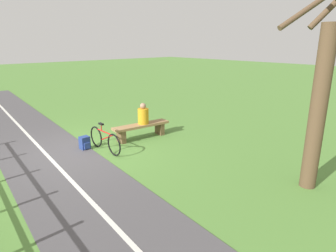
{
  "coord_description": "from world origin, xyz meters",
  "views": [
    {
      "loc": [
        3.44,
        7.86,
        3.17
      ],
      "look_at": [
        -1.38,
        2.46,
        1.06
      ],
      "focal_mm": 31.05,
      "sensor_mm": 36.0,
      "label": 1
    }
  ],
  "objects_px": {
    "bench": "(141,128)",
    "backpack": "(85,143)",
    "tree_near_bench": "(321,93)",
    "bicycle": "(105,140)",
    "person_seated": "(143,115)"
  },
  "relations": [
    {
      "from": "bench",
      "to": "backpack",
      "type": "distance_m",
      "value": 1.96
    },
    {
      "from": "tree_near_bench",
      "to": "bicycle",
      "type": "bearing_deg",
      "value": -65.3
    },
    {
      "from": "bench",
      "to": "tree_near_bench",
      "type": "distance_m",
      "value": 5.63
    },
    {
      "from": "bench",
      "to": "tree_near_bench",
      "type": "bearing_deg",
      "value": 103.88
    },
    {
      "from": "bicycle",
      "to": "tree_near_bench",
      "type": "distance_m",
      "value": 5.81
    },
    {
      "from": "person_seated",
      "to": "backpack",
      "type": "bearing_deg",
      "value": -2.9
    },
    {
      "from": "person_seated",
      "to": "bicycle",
      "type": "relative_size",
      "value": 0.43
    },
    {
      "from": "person_seated",
      "to": "bicycle",
      "type": "bearing_deg",
      "value": 14.28
    },
    {
      "from": "bench",
      "to": "person_seated",
      "type": "relative_size",
      "value": 2.87
    },
    {
      "from": "bicycle",
      "to": "backpack",
      "type": "height_order",
      "value": "bicycle"
    },
    {
      "from": "bench",
      "to": "backpack",
      "type": "bearing_deg",
      "value": -3.04
    },
    {
      "from": "person_seated",
      "to": "bicycle",
      "type": "height_order",
      "value": "person_seated"
    },
    {
      "from": "bench",
      "to": "person_seated",
      "type": "height_order",
      "value": "person_seated"
    },
    {
      "from": "bench",
      "to": "bicycle",
      "type": "xyz_separation_m",
      "value": [
        1.55,
        0.26,
        0.0
      ]
    },
    {
      "from": "tree_near_bench",
      "to": "person_seated",
      "type": "bearing_deg",
      "value": -82.73
    }
  ]
}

